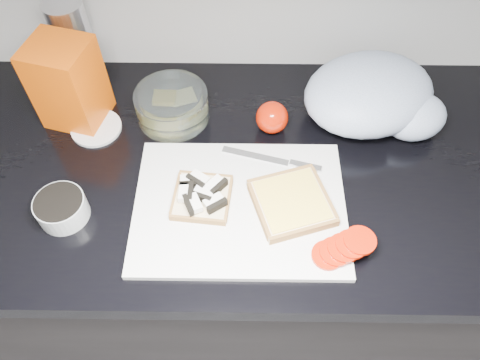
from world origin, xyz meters
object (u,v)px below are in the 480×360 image
glass_bowl (172,106)px  bread_bag (68,83)px  steel_canister (75,44)px  cutting_board (240,206)px

glass_bowl → bread_bag: (-0.21, -0.00, 0.06)m
glass_bowl → bread_bag: size_ratio=0.84×
steel_canister → glass_bowl: bearing=-28.7°
cutting_board → steel_canister: bearing=135.7°
cutting_board → steel_canister: steel_canister is taller
bread_bag → steel_canister: 0.12m
cutting_board → glass_bowl: glass_bowl is taller
glass_bowl → steel_canister: bearing=151.3°
cutting_board → bread_bag: 0.44m
glass_bowl → cutting_board: bearing=-57.9°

